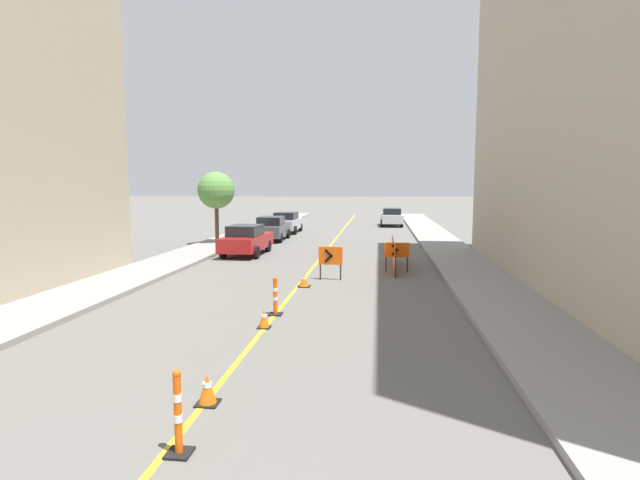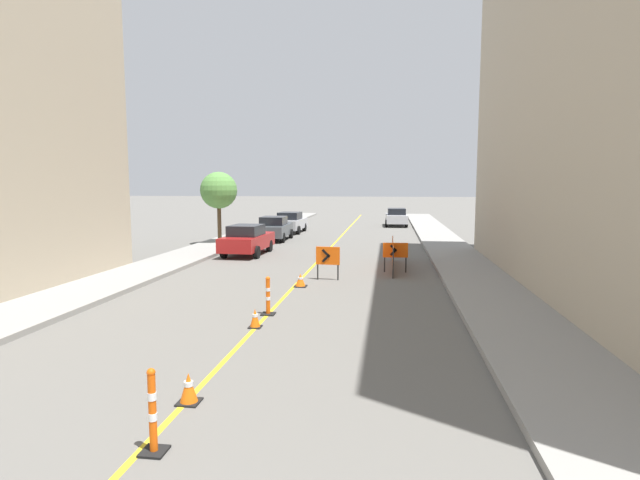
{
  "view_description": "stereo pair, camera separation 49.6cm",
  "coord_description": "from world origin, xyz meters",
  "px_view_note": "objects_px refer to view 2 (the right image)",
  "views": [
    {
      "loc": [
        2.92,
        0.17,
        3.72
      ],
      "look_at": [
        0.07,
        24.18,
        1.0
      ],
      "focal_mm": 28.0,
      "sensor_mm": 36.0,
      "label": 1
    },
    {
      "loc": [
        3.41,
        0.23,
        3.72
      ],
      "look_at": [
        0.07,
        24.18,
        1.0
      ],
      "focal_mm": 28.0,
      "sensor_mm": 36.0,
      "label": 2
    }
  ],
  "objects_px": {
    "parked_car_opposite_side": "(396,217)",
    "street_tree_left_near": "(219,191)",
    "traffic_cone_fourth": "(300,280)",
    "delineator_post_rear": "(268,298)",
    "parked_car_curb_far": "(290,222)",
    "arrow_barricade_secondary": "(395,251)",
    "traffic_cone_second": "(189,388)",
    "parked_car_curb_mid": "(274,228)",
    "delineator_post_front": "(153,416)",
    "parked_car_curb_near": "(247,240)",
    "traffic_cone_third": "(255,318)",
    "arrow_barricade_primary": "(328,257)"
  },
  "relations": [
    {
      "from": "traffic_cone_third",
      "to": "parked_car_curb_mid",
      "type": "relative_size",
      "value": 0.12
    },
    {
      "from": "delineator_post_rear",
      "to": "parked_car_curb_near",
      "type": "bearing_deg",
      "value": 108.91
    },
    {
      "from": "delineator_post_rear",
      "to": "parked_car_curb_near",
      "type": "distance_m",
      "value": 12.4
    },
    {
      "from": "delineator_post_front",
      "to": "traffic_cone_second",
      "type": "bearing_deg",
      "value": 95.33
    },
    {
      "from": "traffic_cone_fourth",
      "to": "arrow_barricade_primary",
      "type": "distance_m",
      "value": 1.77
    },
    {
      "from": "parked_car_curb_mid",
      "to": "street_tree_left_near",
      "type": "bearing_deg",
      "value": -134.73
    },
    {
      "from": "delineator_post_rear",
      "to": "arrow_barricade_secondary",
      "type": "distance_m",
      "value": 8.32
    },
    {
      "from": "delineator_post_rear",
      "to": "traffic_cone_third",
      "type": "bearing_deg",
      "value": -91.09
    },
    {
      "from": "delineator_post_rear",
      "to": "parked_car_curb_mid",
      "type": "xyz_separation_m",
      "value": [
        -4.17,
        18.61,
        0.33
      ]
    },
    {
      "from": "parked_car_opposite_side",
      "to": "arrow_barricade_primary",
      "type": "bearing_deg",
      "value": -98.28
    },
    {
      "from": "parked_car_curb_mid",
      "to": "parked_car_opposite_side",
      "type": "relative_size",
      "value": 1.0
    },
    {
      "from": "parked_car_curb_mid",
      "to": "parked_car_curb_far",
      "type": "height_order",
      "value": "same"
    },
    {
      "from": "parked_car_curb_far",
      "to": "street_tree_left_near",
      "type": "distance_m",
      "value": 8.97
    },
    {
      "from": "delineator_post_rear",
      "to": "street_tree_left_near",
      "type": "height_order",
      "value": "street_tree_left_near"
    },
    {
      "from": "traffic_cone_fourth",
      "to": "street_tree_left_near",
      "type": "relative_size",
      "value": 0.11
    },
    {
      "from": "traffic_cone_second",
      "to": "traffic_cone_third",
      "type": "relative_size",
      "value": 1.07
    },
    {
      "from": "arrow_barricade_secondary",
      "to": "parked_car_curb_mid",
      "type": "relative_size",
      "value": 0.29
    },
    {
      "from": "parked_car_opposite_side",
      "to": "parked_car_curb_mid",
      "type": "bearing_deg",
      "value": -124.91
    },
    {
      "from": "delineator_post_rear",
      "to": "parked_car_curb_near",
      "type": "height_order",
      "value": "parked_car_curb_near"
    },
    {
      "from": "traffic_cone_third",
      "to": "delineator_post_rear",
      "type": "xyz_separation_m",
      "value": [
        0.02,
        1.31,
        0.23
      ]
    },
    {
      "from": "traffic_cone_fourth",
      "to": "traffic_cone_second",
      "type": "bearing_deg",
      "value": -90.98
    },
    {
      "from": "delineator_post_rear",
      "to": "parked_car_curb_far",
      "type": "height_order",
      "value": "parked_car_curb_far"
    },
    {
      "from": "delineator_post_rear",
      "to": "delineator_post_front",
      "type": "bearing_deg",
      "value": -88.43
    },
    {
      "from": "traffic_cone_third",
      "to": "delineator_post_front",
      "type": "bearing_deg",
      "value": -87.86
    },
    {
      "from": "delineator_post_front",
      "to": "street_tree_left_near",
      "type": "bearing_deg",
      "value": 107.12
    },
    {
      "from": "parked_car_opposite_side",
      "to": "street_tree_left_near",
      "type": "xyz_separation_m",
      "value": [
        -10.93,
        -15.43,
        2.52
      ]
    },
    {
      "from": "traffic_cone_second",
      "to": "parked_car_curb_far",
      "type": "height_order",
      "value": "parked_car_curb_far"
    },
    {
      "from": "traffic_cone_third",
      "to": "delineator_post_front",
      "type": "height_order",
      "value": "delineator_post_front"
    },
    {
      "from": "parked_car_opposite_side",
      "to": "parked_car_curb_far",
      "type": "bearing_deg",
      "value": -139.9
    },
    {
      "from": "traffic_cone_second",
      "to": "arrow_barricade_secondary",
      "type": "bearing_deg",
      "value": 74.8
    },
    {
      "from": "parked_car_curb_mid",
      "to": "delineator_post_front",
      "type": "bearing_deg",
      "value": -81.98
    },
    {
      "from": "traffic_cone_fourth",
      "to": "delineator_post_rear",
      "type": "bearing_deg",
      "value": -93.21
    },
    {
      "from": "traffic_cone_second",
      "to": "traffic_cone_third",
      "type": "xyz_separation_m",
      "value": [
        -0.08,
        4.54,
        -0.02
      ]
    },
    {
      "from": "street_tree_left_near",
      "to": "arrow_barricade_secondary",
      "type": "bearing_deg",
      "value": -37.87
    },
    {
      "from": "arrow_barricade_secondary",
      "to": "street_tree_left_near",
      "type": "xyz_separation_m",
      "value": [
        -10.59,
        8.23,
        2.43
      ]
    },
    {
      "from": "traffic_cone_second",
      "to": "traffic_cone_third",
      "type": "distance_m",
      "value": 4.54
    },
    {
      "from": "traffic_cone_second",
      "to": "traffic_cone_third",
      "type": "height_order",
      "value": "traffic_cone_second"
    },
    {
      "from": "traffic_cone_fourth",
      "to": "parked_car_opposite_side",
      "type": "bearing_deg",
      "value": 82.05
    },
    {
      "from": "traffic_cone_second",
      "to": "parked_car_curb_mid",
      "type": "height_order",
      "value": "parked_car_curb_mid"
    },
    {
      "from": "traffic_cone_second",
      "to": "delineator_post_front",
      "type": "relative_size",
      "value": 0.44
    },
    {
      "from": "traffic_cone_fourth",
      "to": "parked_car_curb_far",
      "type": "xyz_separation_m",
      "value": [
        -4.35,
        19.86,
        0.56
      ]
    },
    {
      "from": "delineator_post_front",
      "to": "arrow_barricade_secondary",
      "type": "xyz_separation_m",
      "value": [
        3.47,
        14.89,
        0.36
      ]
    },
    {
      "from": "traffic_cone_fourth",
      "to": "delineator_post_rear",
      "type": "xyz_separation_m",
      "value": [
        -0.22,
        -3.98,
        0.24
      ]
    },
    {
      "from": "delineator_post_front",
      "to": "delineator_post_rear",
      "type": "bearing_deg",
      "value": 91.57
    },
    {
      "from": "parked_car_curb_mid",
      "to": "arrow_barricade_primary",
      "type": "bearing_deg",
      "value": -69.95
    },
    {
      "from": "arrow_barricade_primary",
      "to": "street_tree_left_near",
      "type": "xyz_separation_m",
      "value": [
        -7.97,
        10.29,
        2.42
      ]
    },
    {
      "from": "traffic_cone_third",
      "to": "street_tree_left_near",
      "type": "relative_size",
      "value": 0.12
    },
    {
      "from": "parked_car_curb_far",
      "to": "arrow_barricade_secondary",
      "type": "bearing_deg",
      "value": -62.15
    },
    {
      "from": "parked_car_curb_near",
      "to": "parked_car_curb_far",
      "type": "height_order",
      "value": "same"
    },
    {
      "from": "parked_car_curb_mid",
      "to": "parked_car_opposite_side",
      "type": "bearing_deg",
      "value": 55.29
    }
  ]
}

